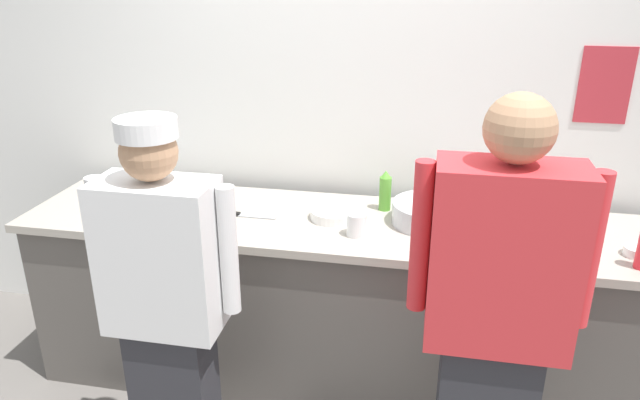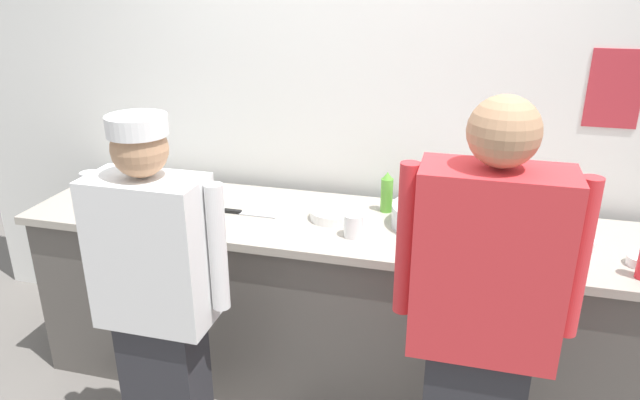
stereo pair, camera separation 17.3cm
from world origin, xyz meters
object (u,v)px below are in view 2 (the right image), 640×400
deli_cup (354,226)px  ramekin_yellow_sauce (640,260)px  mixing_bowl_steel (432,216)px  chefs_knife (245,213)px  chef_center (481,327)px  sheet_tray (155,198)px  ramekin_green_sauce (586,244)px  ramekin_red_sauce (534,246)px  squeeze_bottle_primary (387,193)px  chef_near_left (158,300)px  squeeze_bottle_spare (189,198)px  plate_stack_front (334,214)px

deli_cup → ramekin_yellow_sauce: bearing=1.5°
mixing_bowl_steel → chefs_knife: size_ratio=1.39×
chef_center → sheet_tray: bearing=155.8°
sheet_tray → ramekin_green_sauce: ramekin_green_sauce is taller
sheet_tray → ramekin_red_sauce: size_ratio=5.02×
chef_center → ramekin_green_sauce: bearing=58.9°
sheet_tray → ramekin_green_sauce: bearing=-0.9°
mixing_bowl_steel → squeeze_bottle_primary: (-0.24, 0.13, 0.05)m
sheet_tray → chefs_knife: 0.53m
chefs_knife → chef_near_left: bearing=-96.6°
squeeze_bottle_primary → squeeze_bottle_spare: (-0.92, -0.33, 0.00)m
plate_stack_front → deli_cup: (0.14, -0.17, 0.03)m
chef_near_left → chef_center: bearing=1.5°
mixing_bowl_steel → plate_stack_front: bearing=-176.0°
squeeze_bottle_primary → ramekin_yellow_sauce: bearing=-15.4°
ramekin_red_sauce → ramekin_green_sauce: size_ratio=1.16×
ramekin_green_sauce → chef_center: bearing=-121.1°
plate_stack_front → sheet_tray: 0.97m
chefs_knife → ramekin_red_sauce: bearing=-2.4°
mixing_bowl_steel → ramekin_yellow_sauce: bearing=-11.4°
ramekin_red_sauce → chef_near_left: bearing=-155.0°
ramekin_yellow_sauce → chefs_knife: bearing=177.3°
chef_near_left → deli_cup: (0.66, 0.62, 0.13)m
squeeze_bottle_primary → chefs_knife: size_ratio=0.76×
squeeze_bottle_primary → ramekin_yellow_sauce: squeeze_bottle_primary is taller
deli_cup → sheet_tray: bearing=171.4°
chef_center → ramekin_green_sauce: 0.84m
plate_stack_front → ramekin_yellow_sauce: plate_stack_front is taller
squeeze_bottle_spare → ramekin_yellow_sauce: 2.03m
chef_center → ramekin_red_sauce: size_ratio=17.45×
plate_stack_front → squeeze_bottle_primary: (0.23, 0.16, 0.08)m
chef_center → ramekin_green_sauce: chef_center is taller
squeeze_bottle_primary → ramekin_red_sauce: (0.69, -0.28, -0.08)m
chef_near_left → squeeze_bottle_spare: (-0.16, 0.63, 0.18)m
chef_center → squeeze_bottle_primary: bearing=117.3°
chef_center → deli_cup: bearing=134.4°
squeeze_bottle_primary → ramekin_green_sauce: size_ratio=2.45×
sheet_tray → ramekin_yellow_sauce: ramekin_yellow_sauce is taller
chef_near_left → squeeze_bottle_spare: bearing=104.4°
chef_near_left → sheet_tray: (-0.45, 0.79, 0.09)m
squeeze_bottle_spare → ramekin_red_sauce: (1.61, 0.05, -0.08)m
chef_center → plate_stack_front: bearing=133.0°
plate_stack_front → squeeze_bottle_primary: squeeze_bottle_primary is taller
ramekin_red_sauce → chef_center: bearing=-108.4°
ramekin_yellow_sauce → squeeze_bottle_spare: bearing=-179.4°
squeeze_bottle_primary → ramekin_green_sauce: bearing=-12.6°
deli_cup → chefs_knife: bearing=168.6°
chef_center → sheet_tray: 1.84m
chef_near_left → plate_stack_front: (0.52, 0.79, 0.10)m
chef_center → sheet_tray: size_ratio=3.47×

